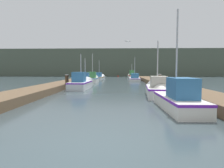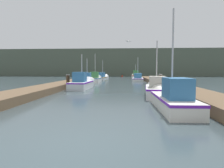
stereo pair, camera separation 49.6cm
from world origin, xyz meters
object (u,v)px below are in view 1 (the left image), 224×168
(fishing_boat_2, at_px, (81,83))
(mooring_piling_0, at_px, (160,82))
(fishing_boat_6, at_px, (100,77))
(fishing_boat_0, at_px, (174,98))
(seagull_lead, at_px, (128,42))
(fishing_boat_1, at_px, (157,89))
(channel_buoy, at_px, (118,76))
(fishing_boat_7, at_px, (132,76))
(mooring_piling_2, at_px, (67,82))
(mooring_piling_1, at_px, (74,81))
(fishing_boat_3, at_px, (85,81))
(fishing_boat_4, at_px, (93,79))
(fishing_boat_5, at_px, (135,78))

(fishing_boat_2, xyz_separation_m, mooring_piling_0, (7.22, -0.87, 0.22))
(mooring_piling_0, bearing_deg, fishing_boat_6, 110.28)
(fishing_boat_0, xyz_separation_m, seagull_lead, (-1.85, 8.79, 3.88))
(fishing_boat_0, relative_size, fishing_boat_1, 1.08)
(fishing_boat_2, xyz_separation_m, channel_buoy, (3.38, 32.01, -0.35))
(fishing_boat_7, distance_m, mooring_piling_2, 25.09)
(mooring_piling_1, xyz_separation_m, mooring_piling_2, (0.09, -3.50, 0.07))
(mooring_piling_0, relative_size, mooring_piling_1, 1.17)
(fishing_boat_7, bearing_deg, fishing_boat_6, -146.46)
(fishing_boat_7, bearing_deg, channel_buoy, 107.35)
(mooring_piling_2, bearing_deg, fishing_boat_7, 72.54)
(fishing_boat_1, bearing_deg, fishing_boat_3, 130.81)
(fishing_boat_1, height_order, fishing_boat_7, fishing_boat_1)
(fishing_boat_7, height_order, seagull_lead, seagull_lead)
(fishing_boat_1, distance_m, fishing_boat_3, 11.55)
(fishing_boat_7, bearing_deg, fishing_boat_4, -116.45)
(fishing_boat_2, height_order, seagull_lead, seagull_lead)
(fishing_boat_3, height_order, fishing_boat_6, fishing_boat_6)
(fishing_boat_1, height_order, fishing_boat_2, fishing_boat_1)
(fishing_boat_5, bearing_deg, seagull_lead, -93.73)
(mooring_piling_0, height_order, channel_buoy, mooring_piling_0)
(fishing_boat_2, relative_size, mooring_piling_1, 4.32)
(fishing_boat_1, bearing_deg, fishing_boat_4, 119.59)
(fishing_boat_6, distance_m, mooring_piling_0, 21.11)
(fishing_boat_3, relative_size, channel_buoy, 4.83)
(fishing_boat_5, bearing_deg, fishing_boat_6, 145.87)
(fishing_boat_1, bearing_deg, fishing_boat_7, 95.67)
(fishing_boat_6, relative_size, seagull_lead, 10.70)
(fishing_boat_5, bearing_deg, fishing_boat_1, -86.53)
(fishing_boat_1, xyz_separation_m, fishing_boat_6, (-6.33, 23.84, -0.07))
(fishing_boat_3, xyz_separation_m, mooring_piling_2, (-0.85, -5.13, 0.22))
(fishing_boat_2, xyz_separation_m, mooring_piling_1, (-1.33, 2.91, 0.12))
(mooring_piling_0, height_order, seagull_lead, seagull_lead)
(fishing_boat_4, height_order, fishing_boat_6, fishing_boat_4)
(fishing_boat_3, bearing_deg, fishing_boat_7, 69.10)
(fishing_boat_2, height_order, mooring_piling_0, fishing_boat_2)
(fishing_boat_7, height_order, mooring_piling_0, fishing_boat_7)
(fishing_boat_1, height_order, fishing_boat_6, fishing_boat_1)
(fishing_boat_4, distance_m, channel_buoy, 22.65)
(fishing_boat_6, distance_m, mooring_piling_2, 19.56)
(fishing_boat_0, height_order, mooring_piling_1, fishing_boat_0)
(fishing_boat_0, height_order, fishing_boat_6, fishing_boat_0)
(fishing_boat_0, height_order, fishing_boat_3, fishing_boat_0)
(mooring_piling_1, relative_size, channel_buoy, 1.26)
(fishing_boat_0, xyz_separation_m, mooring_piling_0, (1.01, 8.46, 0.24))
(fishing_boat_0, distance_m, fishing_boat_1, 4.42)
(fishing_boat_7, height_order, mooring_piling_1, fishing_boat_7)
(fishing_boat_0, xyz_separation_m, mooring_piling_2, (-7.46, 8.74, 0.21))
(fishing_boat_2, bearing_deg, fishing_boat_3, 96.63)
(fishing_boat_0, bearing_deg, fishing_boat_3, 114.57)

